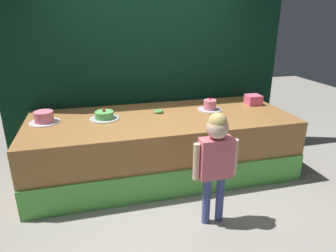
# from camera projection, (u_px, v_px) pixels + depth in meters

# --- Properties ---
(ground_plane) EXTENTS (12.00, 12.00, 0.00)m
(ground_plane) POSITION_uv_depth(u_px,v_px,m) (175.00, 198.00, 3.42)
(ground_plane) COLOR gray
(stage_platform) EXTENTS (3.25, 1.32, 0.76)m
(stage_platform) POSITION_uv_depth(u_px,v_px,m) (162.00, 145.00, 3.88)
(stage_platform) COLOR #9E6B38
(stage_platform) RESTS_ON ground_plane
(curtain_backdrop) EXTENTS (3.98, 0.08, 2.96)m
(curtain_backdrop) POSITION_uv_depth(u_px,v_px,m) (148.00, 51.00, 4.18)
(curtain_backdrop) COLOR black
(curtain_backdrop) RESTS_ON ground_plane
(child_figure) EXTENTS (0.44, 0.20, 1.14)m
(child_figure) POSITION_uv_depth(u_px,v_px,m) (216.00, 155.00, 2.79)
(child_figure) COLOR #3F4C8C
(child_figure) RESTS_ON ground_plane
(pink_box) EXTENTS (0.20, 0.20, 0.14)m
(pink_box) POSITION_uv_depth(u_px,v_px,m) (253.00, 100.00, 4.24)
(pink_box) COLOR #F15F88
(pink_box) RESTS_ON stage_platform
(donut) EXTENTS (0.12, 0.12, 0.04)m
(donut) POSITION_uv_depth(u_px,v_px,m) (159.00, 111.00, 3.88)
(donut) COLOR #59B259
(donut) RESTS_ON stage_platform
(cake_left) EXTENTS (0.35, 0.35, 0.14)m
(cake_left) POSITION_uv_depth(u_px,v_px,m) (44.00, 118.00, 3.52)
(cake_left) COLOR silver
(cake_left) RESTS_ON stage_platform
(cake_center) EXTENTS (0.36, 0.36, 0.13)m
(cake_center) POSITION_uv_depth(u_px,v_px,m) (104.00, 116.00, 3.65)
(cake_center) COLOR silver
(cake_center) RESTS_ON stage_platform
(cake_right) EXTENTS (0.32, 0.32, 0.17)m
(cake_right) POSITION_uv_depth(u_px,v_px,m) (210.00, 106.00, 4.00)
(cake_right) COLOR silver
(cake_right) RESTS_ON stage_platform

